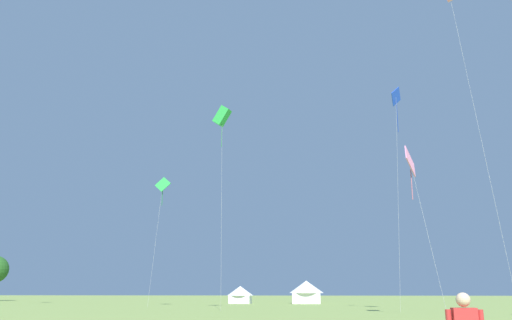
{
  "coord_description": "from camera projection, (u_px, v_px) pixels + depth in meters",
  "views": [
    {
      "loc": [
        4.13,
        -4.08,
        1.76
      ],
      "look_at": [
        0.0,
        32.0,
        10.66
      ],
      "focal_mm": 37.47,
      "sensor_mm": 36.0,
      "label": 1
    }
  ],
  "objects": [
    {
      "name": "festival_tent_right",
      "position": [
        306.0,
        291.0,
        74.3
      ],
      "size": [
        4.79,
        4.79,
        3.12
      ],
      "color": "white",
      "rests_on": "ground"
    },
    {
      "name": "kite_pink_diamond",
      "position": [
        410.0,
        163.0,
        40.55
      ],
      "size": [
        2.03,
        2.75,
        12.62
      ],
      "color": "pink",
      "rests_on": "ground"
    },
    {
      "name": "kite_green_box",
      "position": [
        222.0,
        117.0,
        52.96
      ],
      "size": [
        1.91,
        1.74,
        19.62
      ],
      "color": "green",
      "rests_on": "ground"
    },
    {
      "name": "festival_tent_left",
      "position": [
        240.0,
        294.0,
        75.24
      ],
      "size": [
        3.68,
        3.68,
        2.39
      ],
      "color": "white",
      "rests_on": "ground"
    },
    {
      "name": "kite_blue_diamond",
      "position": [
        396.0,
        102.0,
        51.54
      ],
      "size": [
        1.72,
        3.03,
        21.02
      ],
      "color": "blue",
      "rests_on": "ground"
    },
    {
      "name": "kite_green_diamond",
      "position": [
        163.0,
        186.0,
        62.24
      ],
      "size": [
        2.03,
        1.65,
        14.78
      ],
      "color": "green",
      "rests_on": "ground"
    }
  ]
}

